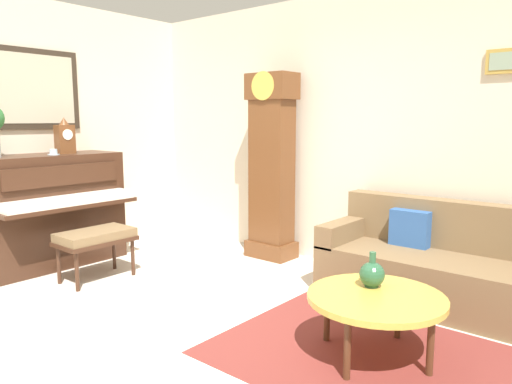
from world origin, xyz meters
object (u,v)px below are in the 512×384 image
at_px(green_jug, 372,274).
at_px(piano_bench, 96,238).
at_px(grandfather_clock, 272,172).
at_px(coffee_table, 376,299).
at_px(mantel_clock, 65,137).
at_px(piano, 51,210).
at_px(couch, 439,266).
at_px(teacup, 54,153).

bearing_deg(green_jug, piano_bench, -171.19).
bearing_deg(grandfather_clock, green_jug, -34.56).
height_order(coffee_table, mantel_clock, mantel_clock).
xyz_separation_m(piano_bench, mantel_clock, (-0.78, 0.17, 0.94)).
bearing_deg(piano, coffee_table, 5.24).
height_order(grandfather_clock, coffee_table, grandfather_clock).
distance_m(mantel_clock, green_jug, 3.55).
xyz_separation_m(piano, couch, (3.51, 1.55, -0.28)).
xyz_separation_m(piano, grandfather_clock, (1.59, 1.72, 0.37)).
relative_size(grandfather_clock, mantel_clock, 5.34).
height_order(couch, green_jug, couch).
height_order(piano, coffee_table, piano).
relative_size(piano, coffee_table, 1.64).
distance_m(piano_bench, grandfather_clock, 1.96).
xyz_separation_m(grandfather_clock, mantel_clock, (-1.59, -1.52, 0.38)).
bearing_deg(coffee_table, couch, 91.34).
bearing_deg(couch, teacup, -155.68).
height_order(piano, mantel_clock, mantel_clock).
bearing_deg(green_jug, mantel_clock, -175.97).
bearing_deg(green_jug, grandfather_clock, 145.44).
relative_size(piano_bench, couch, 0.37).
xyz_separation_m(piano, green_jug, (3.44, 0.45, -0.09)).
distance_m(grandfather_clock, green_jug, 2.30).
xyz_separation_m(couch, teacup, (-3.40, -1.54, 0.88)).
distance_m(piano, coffee_table, 3.56).
distance_m(piano, mantel_clock, 0.78).
distance_m(piano, green_jug, 3.47).
relative_size(piano_bench, grandfather_clock, 0.34).
bearing_deg(piano, grandfather_clock, 47.27).
bearing_deg(mantel_clock, teacup, -60.35).
xyz_separation_m(couch, mantel_clock, (-3.51, -1.35, 1.03)).
bearing_deg(grandfather_clock, piano, -132.73).
height_order(coffee_table, green_jug, green_jug).
relative_size(piano_bench, green_jug, 2.92).
xyz_separation_m(piano_bench, couch, (2.73, 1.52, -0.09)).
distance_m(couch, teacup, 3.83).
xyz_separation_m(piano_bench, teacup, (-0.67, -0.02, 0.79)).
height_order(piano, green_jug, piano).
bearing_deg(mantel_clock, piano, -90.48).
bearing_deg(green_jug, teacup, -172.61).
relative_size(couch, mantel_clock, 5.00).
distance_m(couch, mantel_clock, 3.90).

